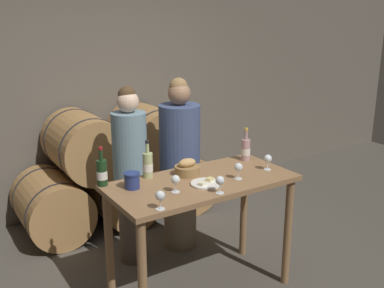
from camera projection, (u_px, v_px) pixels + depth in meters
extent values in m
cube|color=#60594F|center=(94.00, 67.00, 4.92)|extent=(10.00, 0.12, 3.20)
cylinder|color=#A87A47|center=(52.00, 206.00, 4.47)|extent=(0.64, 0.82, 0.64)
cylinder|color=#2D2D33|center=(60.00, 216.00, 4.26)|extent=(0.65, 0.02, 0.65)
cylinder|color=#2D2D33|center=(45.00, 197.00, 4.68)|extent=(0.65, 0.02, 0.65)
cylinder|color=#A87A47|center=(119.00, 191.00, 4.85)|extent=(0.64, 0.82, 0.64)
cylinder|color=#2D2D33|center=(130.00, 199.00, 4.64)|extent=(0.65, 0.02, 0.65)
cylinder|color=#2D2D33|center=(110.00, 184.00, 5.06)|extent=(0.65, 0.02, 0.65)
cylinder|color=#A87A47|center=(177.00, 178.00, 5.22)|extent=(0.64, 0.82, 0.64)
cylinder|color=#2D2D33|center=(189.00, 185.00, 5.01)|extent=(0.65, 0.02, 0.65)
cylinder|color=#2D2D33|center=(166.00, 172.00, 5.44)|extent=(0.65, 0.02, 0.65)
cylinder|color=#A87A47|center=(83.00, 145.00, 4.50)|extent=(0.64, 0.82, 0.64)
cylinder|color=#2D2D33|center=(93.00, 152.00, 4.29)|extent=(0.65, 0.02, 0.65)
cylinder|color=#2D2D33|center=(75.00, 139.00, 4.71)|extent=(0.65, 0.02, 0.65)
cylinder|color=#A87A47|center=(148.00, 135.00, 4.88)|extent=(0.64, 0.82, 0.64)
cylinder|color=#2D2D33|center=(160.00, 141.00, 4.66)|extent=(0.65, 0.02, 0.65)
cylinder|color=#2D2D33|center=(137.00, 130.00, 5.09)|extent=(0.65, 0.02, 0.65)
cylinder|color=olive|center=(143.00, 283.00, 2.96)|extent=(0.06, 0.06, 0.92)
cylinder|color=olive|center=(288.00, 232.00, 3.64)|extent=(0.06, 0.06, 0.92)
cylinder|color=olive|center=(109.00, 247.00, 3.41)|extent=(0.06, 0.06, 0.92)
cylinder|color=olive|center=(244.00, 208.00, 4.09)|extent=(0.06, 0.06, 0.92)
cube|color=olive|center=(202.00, 182.00, 3.39)|extent=(1.43, 0.68, 0.04)
cylinder|color=#4C4238|center=(133.00, 221.00, 4.02)|extent=(0.24, 0.24, 0.77)
cylinder|color=gray|center=(130.00, 147.00, 3.83)|extent=(0.30, 0.30, 0.61)
sphere|color=beige|center=(128.00, 102.00, 3.72)|extent=(0.19, 0.19, 0.19)
sphere|color=#47331E|center=(127.00, 95.00, 3.71)|extent=(0.15, 0.15, 0.15)
cylinder|color=#756651|center=(180.00, 208.00, 4.28)|extent=(0.31, 0.31, 0.77)
cylinder|color=#3D4C75|center=(180.00, 138.00, 4.08)|extent=(0.38, 0.38, 0.61)
sphere|color=#997051|center=(179.00, 93.00, 3.97)|extent=(0.20, 0.20, 0.20)
sphere|color=olive|center=(178.00, 87.00, 3.96)|extent=(0.17, 0.17, 0.17)
cylinder|color=#193819|center=(102.00, 173.00, 3.26)|extent=(0.08, 0.08, 0.19)
cylinder|color=#193819|center=(101.00, 155.00, 3.22)|extent=(0.03, 0.03, 0.08)
cylinder|color=maroon|center=(100.00, 148.00, 3.20)|extent=(0.03, 0.03, 0.02)
cylinder|color=white|center=(102.00, 175.00, 3.26)|extent=(0.08, 0.08, 0.06)
cylinder|color=#ADBC7F|center=(148.00, 165.00, 3.42)|extent=(0.08, 0.08, 0.19)
cylinder|color=#ADBC7F|center=(147.00, 148.00, 3.38)|extent=(0.03, 0.03, 0.08)
cylinder|color=black|center=(147.00, 142.00, 3.37)|extent=(0.03, 0.03, 0.02)
cylinder|color=white|center=(148.00, 167.00, 3.42)|extent=(0.08, 0.08, 0.06)
cylinder|color=#BC8E93|center=(246.00, 150.00, 3.82)|extent=(0.08, 0.08, 0.18)
cylinder|color=#BC8E93|center=(246.00, 135.00, 3.79)|extent=(0.03, 0.03, 0.08)
cylinder|color=gold|center=(246.00, 129.00, 3.77)|extent=(0.03, 0.03, 0.02)
cylinder|color=white|center=(246.00, 151.00, 3.83)|extent=(0.08, 0.08, 0.06)
cylinder|color=navy|center=(132.00, 181.00, 3.21)|extent=(0.11, 0.11, 0.12)
cylinder|color=navy|center=(132.00, 174.00, 3.20)|extent=(0.12, 0.12, 0.01)
cylinder|color=olive|center=(187.00, 170.00, 3.49)|extent=(0.19, 0.19, 0.07)
ellipsoid|color=tan|center=(187.00, 163.00, 3.47)|extent=(0.15, 0.09, 0.07)
cylinder|color=white|center=(206.00, 184.00, 3.29)|extent=(0.23, 0.23, 0.01)
cube|color=#E0CC7F|center=(210.00, 179.00, 3.33)|extent=(0.07, 0.06, 0.02)
cube|color=beige|center=(202.00, 183.00, 3.25)|extent=(0.07, 0.06, 0.02)
cylinder|color=white|center=(160.00, 209.00, 2.88)|extent=(0.06, 0.06, 0.00)
cylinder|color=white|center=(160.00, 204.00, 2.87)|extent=(0.01, 0.01, 0.06)
sphere|color=white|center=(160.00, 196.00, 2.85)|extent=(0.06, 0.06, 0.06)
cylinder|color=white|center=(176.00, 192.00, 3.16)|extent=(0.06, 0.06, 0.00)
cylinder|color=white|center=(176.00, 187.00, 3.15)|extent=(0.01, 0.01, 0.06)
sphere|color=white|center=(175.00, 179.00, 3.13)|extent=(0.06, 0.06, 0.06)
cylinder|color=white|center=(220.00, 193.00, 3.14)|extent=(0.06, 0.06, 0.00)
cylinder|color=white|center=(220.00, 188.00, 3.13)|extent=(0.01, 0.01, 0.06)
sphere|color=white|center=(220.00, 180.00, 3.11)|extent=(0.06, 0.06, 0.06)
cylinder|color=white|center=(238.00, 179.00, 3.41)|extent=(0.06, 0.06, 0.00)
cylinder|color=white|center=(238.00, 174.00, 3.40)|extent=(0.01, 0.01, 0.06)
sphere|color=white|center=(239.00, 167.00, 3.38)|extent=(0.06, 0.06, 0.06)
cylinder|color=white|center=(267.00, 169.00, 3.61)|extent=(0.06, 0.06, 0.00)
cylinder|color=white|center=(268.00, 166.00, 3.60)|extent=(0.01, 0.01, 0.06)
sphere|color=white|center=(268.00, 159.00, 3.58)|extent=(0.06, 0.06, 0.06)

